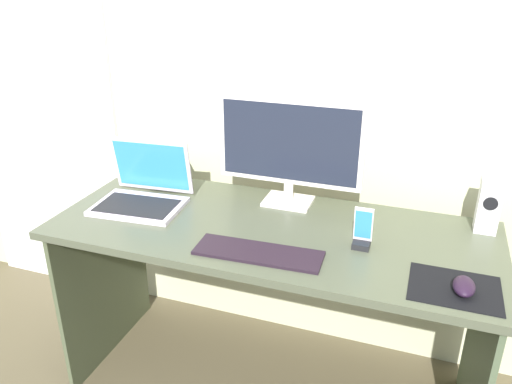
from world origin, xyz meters
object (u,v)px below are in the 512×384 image
(laptop, at_px, (143,192))
(phone_in_dock, at_px, (362,233))
(keyboard_external, at_px, (258,253))
(monitor, at_px, (290,148))
(mouse, at_px, (464,286))
(fishbowl, at_px, (164,165))
(speaker_right, at_px, (489,205))

(laptop, height_order, phone_in_dock, laptop)
(keyboard_external, bearing_deg, monitor, 89.81)
(mouse, bearing_deg, keyboard_external, 179.44)
(fishbowl, distance_m, mouse, 1.24)
(speaker_right, bearing_deg, laptop, -170.55)
(monitor, height_order, fishbowl, monitor)
(speaker_right, height_order, phone_in_dock, speaker_right)
(monitor, height_order, mouse, monitor)
(monitor, distance_m, mouse, 0.77)
(fishbowl, bearing_deg, phone_in_dock, -16.62)
(laptop, bearing_deg, monitor, 20.41)
(monitor, bearing_deg, keyboard_external, -87.63)
(keyboard_external, bearing_deg, laptop, 156.32)
(mouse, bearing_deg, fishbowl, 160.16)
(mouse, distance_m, phone_in_dock, 0.35)
(monitor, xyz_separation_m, keyboard_external, (0.02, -0.40, -0.22))
(keyboard_external, height_order, mouse, mouse)
(monitor, relative_size, phone_in_dock, 3.92)
(speaker_right, xyz_separation_m, laptop, (-1.22, -0.20, -0.05))
(fishbowl, bearing_deg, monitor, -1.22)
(monitor, xyz_separation_m, fishbowl, (-0.54, 0.01, -0.14))
(speaker_right, distance_m, keyboard_external, 0.80)
(mouse, xyz_separation_m, phone_in_dock, (-0.31, 0.16, 0.03))
(laptop, bearing_deg, fishbowl, 96.16)
(keyboard_external, height_order, phone_in_dock, phone_in_dock)
(keyboard_external, relative_size, mouse, 4.06)
(fishbowl, bearing_deg, keyboard_external, -36.43)
(phone_in_dock, bearing_deg, speaker_right, 33.65)
(fishbowl, xyz_separation_m, phone_in_dock, (0.86, -0.26, -0.03))
(laptop, height_order, fishbowl, laptop)
(monitor, relative_size, fishbowl, 3.15)
(fishbowl, bearing_deg, laptop, -83.84)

